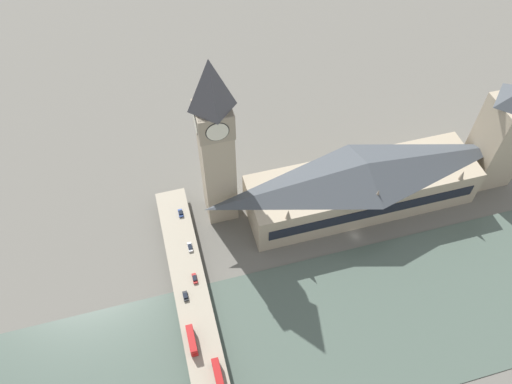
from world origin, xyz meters
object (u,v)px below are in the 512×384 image
(car_southbound_mid, at_px, (190,247))
(car_southbound_tail, at_px, (181,213))
(victoria_tower, at_px, (502,135))
(road_bridge, at_px, (205,358))
(parliament_hall, at_px, (362,184))
(car_northbound_tail, at_px, (195,278))
(clock_tower, at_px, (216,143))
(car_northbound_lead, at_px, (185,296))
(double_decker_bus_lead, at_px, (192,340))
(double_decker_bus_mid, at_px, (218,375))

(car_southbound_mid, relative_size, car_southbound_tail, 1.12)
(victoria_tower, xyz_separation_m, road_bridge, (-53.95, 145.31, -21.91))
(victoria_tower, distance_m, car_southbound_mid, 143.57)
(car_southbound_tail, bearing_deg, victoria_tower, -94.28)
(parliament_hall, bearing_deg, car_northbound_tail, 105.68)
(road_bridge, bearing_deg, clock_tower, -17.52)
(parliament_hall, distance_m, car_northbound_lead, 89.33)
(car_southbound_mid, bearing_deg, car_northbound_tail, 176.47)
(double_decker_bus_lead, bearing_deg, car_southbound_tail, -5.80)
(victoria_tower, xyz_separation_m, car_northbound_tail, (-22.35, 142.86, -20.16))
(road_bridge, xyz_separation_m, double_decker_bus_lead, (6.28, 3.30, 3.65))
(car_northbound_tail, xyz_separation_m, car_southbound_tail, (33.03, -0.18, 0.04))
(car_northbound_tail, bearing_deg, double_decker_bus_lead, 167.23)
(clock_tower, height_order, car_northbound_lead, clock_tower)
(clock_tower, xyz_separation_m, road_bridge, (-66.30, 20.93, -38.79))
(road_bridge, xyz_separation_m, car_northbound_lead, (25.01, 2.42, 1.79))
(car_southbound_mid, bearing_deg, car_southbound_tail, 2.30)
(parliament_hall, xyz_separation_m, clock_tower, (12.40, 60.91, 30.27))
(double_decker_bus_mid, bearing_deg, parliament_hall, -51.70)
(road_bridge, xyz_separation_m, car_southbound_mid, (46.45, -3.36, 1.78))
(clock_tower, xyz_separation_m, double_decker_bus_mid, (-74.59, 17.82, -35.15))
(clock_tower, bearing_deg, car_northbound_lead, 150.52)
(double_decker_bus_mid, bearing_deg, clock_tower, -13.44)
(road_bridge, relative_size, car_northbound_lead, 37.95)
(car_southbound_tail, bearing_deg, car_northbound_tail, 179.68)
(victoria_tower, height_order, car_northbound_tail, victoria_tower)
(double_decker_bus_mid, distance_m, car_southbound_tail, 72.95)
(road_bridge, height_order, car_northbound_tail, car_northbound_tail)
(parliament_hall, xyz_separation_m, road_bridge, (-53.90, 81.84, -8.52))
(double_decker_bus_lead, relative_size, car_northbound_tail, 2.36)
(car_northbound_tail, bearing_deg, road_bridge, 175.58)
(victoria_tower, relative_size, double_decker_bus_lead, 5.39)
(parliament_hall, height_order, double_decker_bus_mid, parliament_hall)
(double_decker_bus_lead, bearing_deg, double_decker_bus_mid, -156.30)
(double_decker_bus_mid, bearing_deg, car_southbound_tail, 0.37)
(car_northbound_lead, relative_size, car_northbound_tail, 0.92)
(clock_tower, relative_size, car_southbound_mid, 18.04)
(parliament_hall, relative_size, clock_tower, 1.23)
(parliament_hall, bearing_deg, car_northbound_lead, 108.93)
(parliament_hall, height_order, double_decker_bus_lead, parliament_hall)
(double_decker_bus_lead, height_order, car_southbound_mid, double_decker_bus_lead)
(clock_tower, xyz_separation_m, car_northbound_tail, (-34.69, 18.48, -37.04))
(car_northbound_tail, bearing_deg, car_northbound_lead, 143.62)
(double_decker_bus_lead, xyz_separation_m, car_southbound_mid, (40.16, -6.65, -1.87))
(car_northbound_lead, bearing_deg, double_decker_bus_lead, 177.32)
(double_decker_bus_lead, bearing_deg, clock_tower, -21.98)
(victoria_tower, xyz_separation_m, car_northbound_lead, (-28.94, 147.73, -20.12))
(clock_tower, relative_size, double_decker_bus_mid, 7.46)
(road_bridge, bearing_deg, double_decker_bus_lead, 27.68)
(car_southbound_mid, bearing_deg, double_decker_bus_lead, 170.59)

